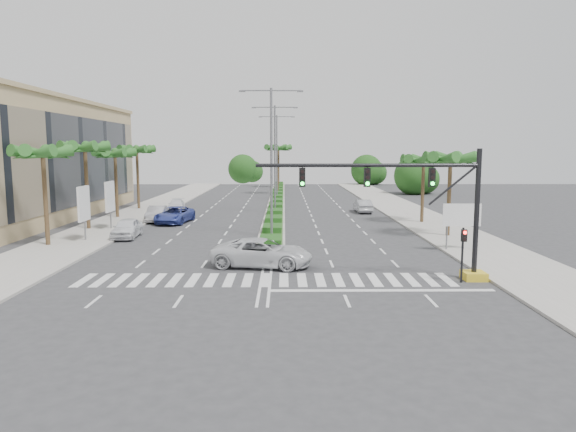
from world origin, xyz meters
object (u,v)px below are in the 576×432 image
car_parked_c (175,215)px  car_parked_d (176,205)px  car_crossing (262,253)px  car_right (363,206)px  car_parked_b (157,214)px  car_parked_a (127,228)px

car_parked_c → car_parked_d: 11.02m
car_crossing → car_right: size_ratio=1.38×
car_parked_b → car_crossing: bearing=-64.0°
car_parked_b → car_crossing: car_crossing is taller
car_parked_a → car_parked_c: 8.77m
car_right → car_parked_b: bearing=16.9°
car_parked_a → car_parked_b: bearing=86.5°
car_parked_d → car_crossing: (11.47, -29.81, 0.22)m
car_parked_a → car_right: bearing=34.8°
car_parked_a → car_right: (21.86, 17.00, -0.06)m
car_crossing → car_right: bearing=-11.2°
car_parked_a → car_crossing: size_ratio=0.76×
car_parked_a → car_parked_d: bearing=87.0°
car_parked_c → car_parked_d: (-2.08, 10.82, -0.16)m
car_parked_a → car_parked_c: car_parked_c is taller
car_parked_b → car_right: 23.02m
car_parked_b → car_right: size_ratio=1.05×
car_parked_b → car_right: bearing=15.3°
car_parked_a → car_crossing: (11.47, -10.47, 0.06)m
car_parked_c → car_crossing: size_ratio=0.93×
car_parked_a → car_parked_c: size_ratio=0.81×
car_parked_a → car_crossing: car_crossing is taller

